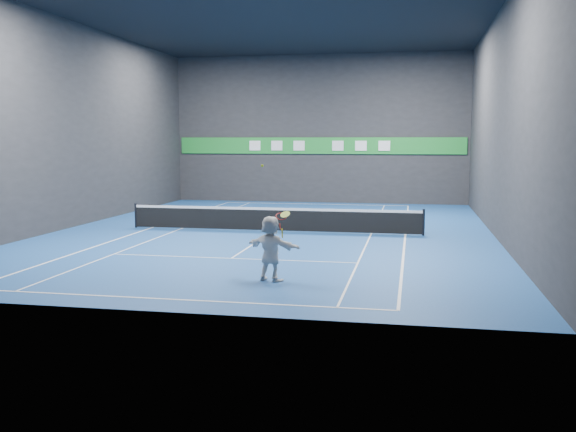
% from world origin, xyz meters
% --- Properties ---
extents(ground, '(26.00, 26.00, 0.00)m').
position_xyz_m(ground, '(0.00, 0.00, 0.00)').
color(ground, navy).
rests_on(ground, ground).
extents(ceiling, '(26.00, 26.00, 0.00)m').
position_xyz_m(ceiling, '(0.00, 0.00, 9.00)').
color(ceiling, black).
rests_on(ceiling, ground).
extents(wall_back, '(18.00, 0.10, 9.00)m').
position_xyz_m(wall_back, '(0.00, 13.00, 4.50)').
color(wall_back, '#27272A').
rests_on(wall_back, ground).
extents(wall_front, '(18.00, 0.10, 9.00)m').
position_xyz_m(wall_front, '(0.00, -13.00, 4.50)').
color(wall_front, '#27272A').
rests_on(wall_front, ground).
extents(wall_left, '(0.10, 26.00, 9.00)m').
position_xyz_m(wall_left, '(-9.00, 0.00, 4.50)').
color(wall_left, '#27272A').
rests_on(wall_left, ground).
extents(wall_right, '(0.10, 26.00, 9.00)m').
position_xyz_m(wall_right, '(9.00, 0.00, 4.50)').
color(wall_right, '#27272A').
rests_on(wall_right, ground).
extents(baseline_near, '(10.98, 0.08, 0.01)m').
position_xyz_m(baseline_near, '(0.00, -11.89, 0.00)').
color(baseline_near, white).
rests_on(baseline_near, ground).
extents(baseline_far, '(10.98, 0.08, 0.01)m').
position_xyz_m(baseline_far, '(0.00, 11.89, 0.00)').
color(baseline_far, white).
rests_on(baseline_far, ground).
extents(sideline_doubles_left, '(0.08, 23.78, 0.01)m').
position_xyz_m(sideline_doubles_left, '(-5.49, 0.00, 0.00)').
color(sideline_doubles_left, white).
rests_on(sideline_doubles_left, ground).
extents(sideline_doubles_right, '(0.08, 23.78, 0.01)m').
position_xyz_m(sideline_doubles_right, '(5.49, 0.00, 0.00)').
color(sideline_doubles_right, white).
rests_on(sideline_doubles_right, ground).
extents(sideline_singles_left, '(0.06, 23.78, 0.01)m').
position_xyz_m(sideline_singles_left, '(-4.11, 0.00, 0.00)').
color(sideline_singles_left, white).
rests_on(sideline_singles_left, ground).
extents(sideline_singles_right, '(0.06, 23.78, 0.01)m').
position_xyz_m(sideline_singles_right, '(4.11, 0.00, 0.00)').
color(sideline_singles_right, white).
rests_on(sideline_singles_right, ground).
extents(service_line_near, '(8.23, 0.06, 0.01)m').
position_xyz_m(service_line_near, '(0.00, -6.40, 0.00)').
color(service_line_near, white).
rests_on(service_line_near, ground).
extents(service_line_far, '(8.23, 0.06, 0.01)m').
position_xyz_m(service_line_far, '(0.00, 6.40, 0.00)').
color(service_line_far, white).
rests_on(service_line_far, ground).
extents(center_service_line, '(0.06, 12.80, 0.01)m').
position_xyz_m(center_service_line, '(0.00, 0.00, 0.00)').
color(center_service_line, white).
rests_on(center_service_line, ground).
extents(player, '(1.74, 1.13, 1.79)m').
position_xyz_m(player, '(1.99, -9.40, 0.90)').
color(player, silver).
rests_on(player, ground).
extents(tennis_ball, '(0.07, 0.07, 0.07)m').
position_xyz_m(tennis_ball, '(1.76, -9.40, 3.14)').
color(tennis_ball, '#B9D122').
rests_on(tennis_ball, player).
extents(tennis_net, '(12.50, 0.10, 1.07)m').
position_xyz_m(tennis_net, '(0.00, 0.00, 0.54)').
color(tennis_net, black).
rests_on(tennis_net, ground).
extents(sponsor_banner, '(17.64, 0.11, 1.00)m').
position_xyz_m(sponsor_banner, '(0.00, 12.93, 3.50)').
color(sponsor_banner, '#1E8C30').
rests_on(sponsor_banner, wall_back).
extents(tennis_racket, '(0.52, 0.38, 0.76)m').
position_xyz_m(tennis_racket, '(2.28, -9.36, 1.71)').
color(tennis_racket, '#AD1812').
rests_on(tennis_racket, player).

